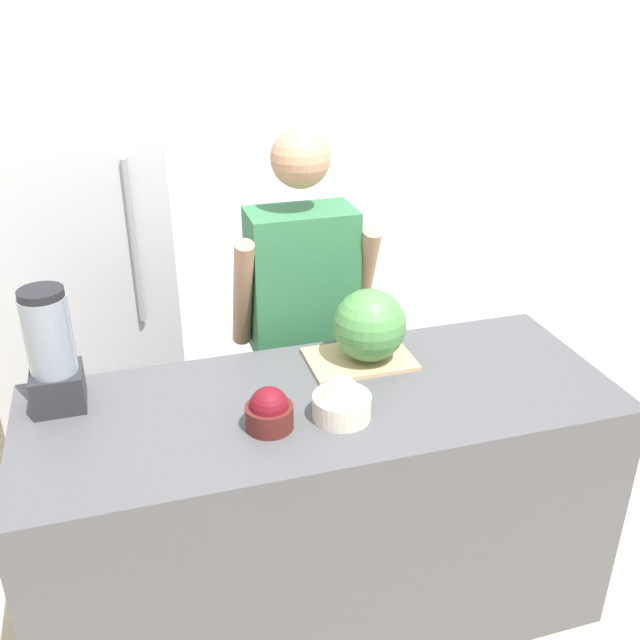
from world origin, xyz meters
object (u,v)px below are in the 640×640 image
object	(u,v)px
bowl_cream	(342,402)
blender	(52,353)
watermelon	(370,325)
person	(302,333)
bowl_cherries	(269,411)
refrigerator	(80,261)

from	to	relation	value
bowl_cream	blender	distance (m)	0.86
watermelon	blender	distance (m)	0.99
bowl_cream	blender	xyz separation A→B (m)	(-0.79, 0.30, 0.13)
person	blender	world-z (taller)	person
bowl_cream	bowl_cherries	bearing A→B (deg)	177.14
blender	refrigerator	bearing A→B (deg)	87.18
person	bowl_cream	world-z (taller)	person
person	blender	xyz separation A→B (m)	(-0.86, -0.38, 0.25)
person	watermelon	distance (m)	0.46
refrigerator	bowl_cherries	bearing A→B (deg)	-69.21
refrigerator	bowl_cherries	distance (m)	1.48
bowl_cream	blender	bearing A→B (deg)	159.11
refrigerator	person	xyz separation A→B (m)	(0.81, -0.71, -0.12)
person	bowl_cream	xyz separation A→B (m)	(-0.07, -0.68, 0.12)
refrigerator	bowl_cream	world-z (taller)	refrigerator
person	bowl_cherries	distance (m)	0.74
person	watermelon	world-z (taller)	person
watermelon	blender	world-z (taller)	blender
refrigerator	watermelon	size ratio (longest dim) A/B	7.71
refrigerator	blender	distance (m)	1.10
watermelon	bowl_cream	distance (m)	0.36
bowl_cream	person	bearing A→B (deg)	84.39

